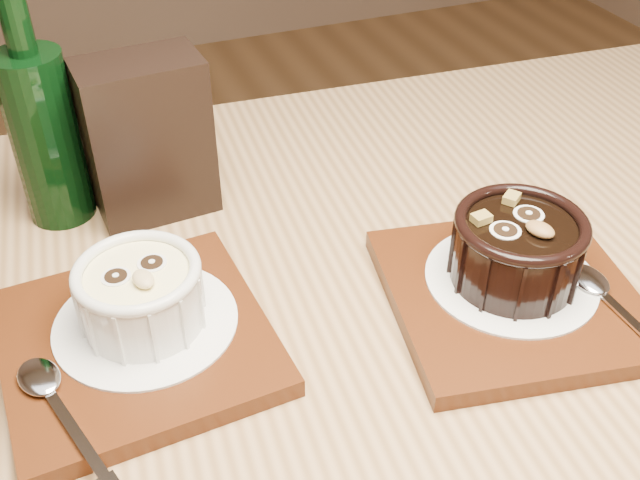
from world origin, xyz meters
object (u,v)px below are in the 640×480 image
at_px(condiment_stand, 148,138).
at_px(green_bottle, 44,132).
at_px(tray_left, 136,342).
at_px(tray_right, 511,296).
at_px(ramekin_white, 140,293).
at_px(ramekin_dark, 518,246).
at_px(table, 329,440).

xyz_separation_m(condiment_stand, green_bottle, (-0.08, 0.02, 0.01)).
relative_size(tray_left, tray_right, 1.00).
bearing_deg(condiment_stand, tray_right, -45.45).
bearing_deg(green_bottle, ramekin_white, -78.14).
bearing_deg(green_bottle, tray_left, -81.45).
height_order(tray_left, ramekin_dark, ramekin_dark).
distance_m(table, tray_right, 0.18).
height_order(ramekin_dark, condiment_stand, condiment_stand).
xyz_separation_m(table, tray_left, (-0.12, 0.06, 0.10)).
bearing_deg(tray_right, condiment_stand, 134.55).
relative_size(tray_left, ramekin_white, 2.06).
relative_size(ramekin_white, green_bottle, 0.42).
height_order(tray_left, ramekin_white, ramekin_white).
height_order(ramekin_white, ramekin_dark, ramekin_dark).
bearing_deg(tray_left, tray_right, -11.55).
height_order(tray_left, tray_right, same).
distance_m(table, tray_left, 0.17).
relative_size(tray_right, condiment_stand, 1.29).
bearing_deg(tray_right, tray_left, 168.45).
relative_size(table, condiment_stand, 8.95).
bearing_deg(tray_right, ramekin_dark, 63.55).
xyz_separation_m(ramekin_dark, green_bottle, (-0.31, 0.24, 0.03)).
relative_size(condiment_stand, green_bottle, 0.67).
bearing_deg(table, tray_right, 1.16).
xyz_separation_m(ramekin_white, ramekin_dark, (0.27, -0.05, 0.00)).
height_order(table, tray_right, tray_right).
distance_m(tray_left, green_bottle, 0.21).
bearing_deg(green_bottle, ramekin_dark, -37.94).
bearing_deg(tray_left, table, -25.48).
bearing_deg(ramekin_white, tray_left, -152.79).
xyz_separation_m(tray_left, condiment_stand, (0.05, 0.17, 0.06)).
bearing_deg(tray_right, table, -178.84).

